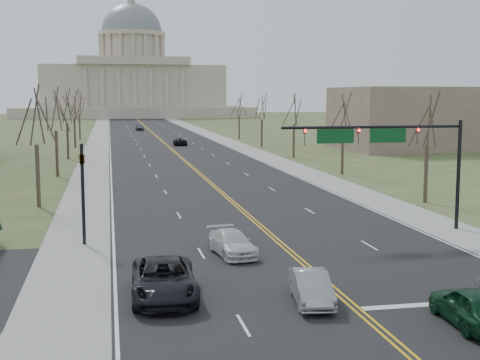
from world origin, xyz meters
name	(u,v)px	position (x,y,z in m)	size (l,w,h in m)	color
ground	(348,302)	(0.00, 0.00, 0.00)	(600.00, 600.00, 0.00)	#3F4F27
road	(159,138)	(0.00, 110.00, 0.01)	(20.00, 380.00, 0.01)	black
cross_road	(308,267)	(0.00, 6.00, 0.01)	(120.00, 14.00, 0.01)	black
sidewalk_left	(99,139)	(-12.00, 110.00, 0.01)	(4.00, 380.00, 0.03)	gray
sidewalk_right	(217,137)	(12.00, 110.00, 0.01)	(4.00, 380.00, 0.03)	gray
center_line	(159,138)	(0.00, 110.00, 0.01)	(0.42, 380.00, 0.01)	gold
edge_line_left	(110,139)	(-9.80, 110.00, 0.01)	(0.15, 380.00, 0.01)	silver
edge_line_right	(207,137)	(9.80, 110.00, 0.01)	(0.15, 380.00, 0.01)	silver
stop_bar	(467,302)	(5.00, -1.00, 0.01)	(9.50, 0.50, 0.01)	silver
capitol	(133,81)	(0.00, 249.91, 14.20)	(90.00, 60.00, 50.00)	#BFB19F
signal_mast	(387,143)	(7.45, 13.50, 5.76)	(12.12, 0.44, 7.20)	black
signal_left	(83,183)	(-11.50, 13.50, 3.71)	(0.32, 0.36, 6.00)	black
tree_r_0	(428,123)	(15.50, 24.00, 6.55)	(3.74, 3.74, 8.50)	#392B22
tree_l_0	(36,119)	(-15.50, 28.00, 6.94)	(3.96, 3.96, 9.00)	#392B22
tree_r_1	(343,115)	(15.50, 44.00, 6.55)	(3.74, 3.74, 8.50)	#392B22
tree_l_1	(55,112)	(-15.50, 48.00, 6.94)	(3.96, 3.96, 9.00)	#392B22
tree_r_2	(294,111)	(15.50, 64.00, 6.55)	(3.74, 3.74, 8.50)	#392B22
tree_l_2	(67,108)	(-15.50, 68.00, 6.94)	(3.96, 3.96, 9.00)	#392B22
tree_r_3	(262,108)	(15.50, 84.00, 6.55)	(3.74, 3.74, 8.50)	#392B22
tree_l_3	(74,106)	(-15.50, 88.00, 6.94)	(3.96, 3.96, 9.00)	#392B22
tree_r_4	(239,106)	(15.50, 104.00, 6.55)	(3.74, 3.74, 8.50)	#392B22
tree_l_4	(79,104)	(-15.50, 108.00, 6.94)	(3.96, 3.96, 9.00)	#392B22
bldg_right_mass	(418,118)	(40.00, 76.00, 5.00)	(25.00, 20.00, 10.00)	#6E604E
car_nb_inner_lead	(472,306)	(3.59, -3.74, 0.79)	(1.84, 4.58, 1.56)	#0B311B
car_sb_inner_lead	(311,288)	(-1.62, 0.14, 0.69)	(1.44, 4.14, 1.36)	gray
car_sb_outer_lead	(164,279)	(-7.72, 2.07, 0.84)	(2.76, 5.99, 1.67)	black
car_sb_inner_second	(232,243)	(-3.38, 9.26, 0.68)	(1.87, 4.61, 1.34)	silver
car_far_nb	(180,141)	(2.25, 90.22, 0.69)	(2.24, 4.85, 1.35)	black
car_far_sb	(140,127)	(-2.50, 140.21, 0.78)	(1.80, 4.48, 1.53)	#4F5356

